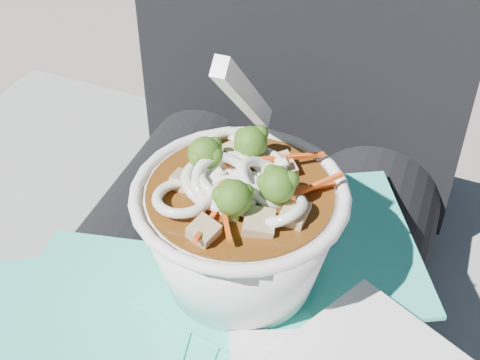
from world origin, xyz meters
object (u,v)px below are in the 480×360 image
(lap, at_px, (211,339))
(plastic_bag, at_px, (173,311))
(person_body, at_px, (247,248))
(udon_bowl, at_px, (240,221))

(lap, bearing_deg, plastic_bag, -108.85)
(person_body, height_order, udon_bowl, person_body)
(person_body, xyz_separation_m, plastic_bag, (-0.01, -0.13, 0.05))
(person_body, relative_size, udon_bowl, 5.25)
(udon_bowl, bearing_deg, plastic_bag, -130.35)
(person_body, bearing_deg, udon_bowl, -74.32)
(plastic_bag, distance_m, udon_bowl, 0.09)
(plastic_bag, bearing_deg, person_body, 84.19)
(lap, relative_size, udon_bowl, 2.50)
(lap, distance_m, person_body, 0.09)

